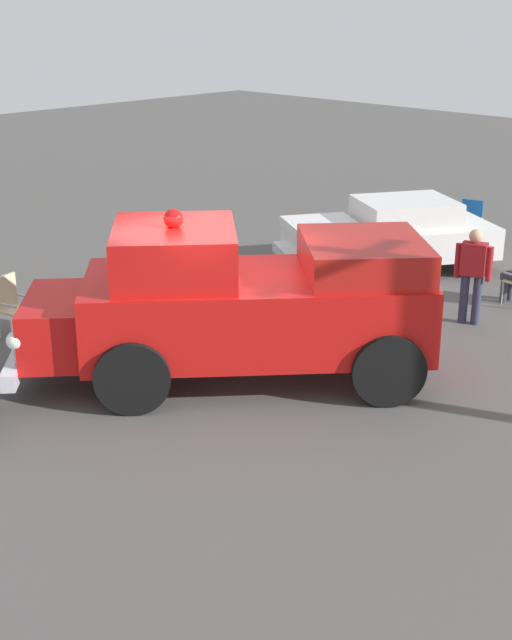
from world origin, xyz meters
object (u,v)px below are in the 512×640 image
(lawn_chair_by_car, at_px, (470,219))
(lawn_chair_spare, at_px, (11,301))
(vintage_fire_truck, at_px, (240,302))
(classic_hot_rod, at_px, (389,235))
(spectator_standing, at_px, (473,270))

(lawn_chair_by_car, relative_size, lawn_chair_spare, 1.00)
(lawn_chair_spare, bearing_deg, vintage_fire_truck, -160.38)
(lawn_chair_by_car, bearing_deg, vintage_fire_truck, 100.04)
(classic_hot_rod, distance_m, lawn_chair_by_car, 2.89)
(classic_hot_rod, xyz_separation_m, lawn_chair_spare, (2.25, 7.42, -0.16))
(vintage_fire_truck, xyz_separation_m, spectator_standing, (-1.17, -4.42, -0.23))
(vintage_fire_truck, distance_m, classic_hot_rod, 6.26)
(spectator_standing, bearing_deg, lawn_chair_spare, 48.59)
(classic_hot_rod, xyz_separation_m, spectator_standing, (-2.91, 1.58, 0.22))
(vintage_fire_truck, bearing_deg, lawn_chair_by_car, -79.96)
(vintage_fire_truck, xyz_separation_m, lawn_chair_spare, (3.98, 1.42, -0.61))
(lawn_chair_spare, distance_m, spectator_standing, 7.80)
(classic_hot_rod, distance_m, lawn_chair_spare, 7.75)
(classic_hot_rod, bearing_deg, lawn_chair_spare, 73.15)
(lawn_chair_by_car, bearing_deg, spectator_standing, 121.62)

